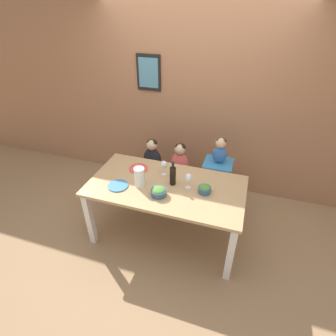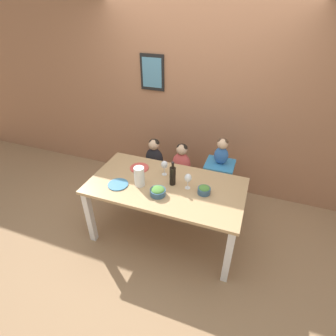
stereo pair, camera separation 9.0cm
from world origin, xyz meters
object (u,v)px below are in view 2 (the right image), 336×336
chair_right_highchair (219,174)px  person_child_left (154,155)px  chair_far_left (155,173)px  person_baby_right (222,150)px  paper_towel_roll (139,176)px  salad_bowl_small (204,190)px  salad_bowl_large (158,191)px  person_child_center (181,160)px  dinner_plate_front_left (118,184)px  dinner_plate_back_left (139,168)px  wine_glass_near (188,178)px  wine_glass_far (164,165)px  chair_far_center (181,178)px  wine_bottle (173,175)px

chair_right_highchair → person_child_left: person_child_left is taller
chair_far_left → person_baby_right: 1.06m
paper_towel_roll → salad_bowl_small: bearing=8.5°
chair_far_left → salad_bowl_large: 1.05m
person_child_left → person_baby_right: 0.94m
person_child_center → paper_towel_roll: size_ratio=2.03×
dinner_plate_front_left → dinner_plate_back_left: bearing=78.6°
person_baby_right → salad_bowl_large: person_baby_right is taller
chair_right_highchair → dinner_plate_back_left: bearing=-151.8°
chair_far_left → wine_glass_near: (0.67, -0.65, 0.51)m
chair_far_left → salad_bowl_small: 1.17m
wine_glass_far → chair_far_center: bearing=83.9°
chair_far_left → wine_glass_far: 0.79m
wine_bottle → salad_bowl_small: (0.37, -0.04, -0.07)m
dinner_plate_back_left → paper_towel_roll: bearing=-63.6°
chair_far_center → person_baby_right: 0.75m
wine_glass_far → salad_bowl_small: wine_glass_far is taller
chair_right_highchair → person_child_center: person_child_center is taller
chair_right_highchair → person_baby_right: (0.00, 0.00, 0.36)m
salad_bowl_large → dinner_plate_back_left: (-0.40, 0.39, -0.04)m
chair_right_highchair → salad_bowl_small: 0.72m
chair_far_left → person_child_center: 0.49m
wine_glass_far → dinner_plate_back_left: wine_glass_far is taller
person_child_center → salad_bowl_small: person_child_center is taller
wine_bottle → wine_glass_far: wine_bottle is taller
chair_far_center → person_child_center: size_ratio=1.01×
chair_far_left → dinner_plate_back_left: (0.01, -0.48, 0.38)m
person_child_center → paper_towel_roll: (-0.24, -0.78, 0.19)m
person_child_left → dinner_plate_back_left: person_child_left is taller
person_child_left → person_child_center: bearing=0.0°
wine_bottle → paper_towel_roll: 0.36m
wine_bottle → salad_bowl_small: size_ratio=2.08×
chair_right_highchair → chair_far_center: bearing=180.0°
wine_glass_near → salad_bowl_small: (0.19, -0.02, -0.09)m
person_baby_right → dinner_plate_front_left: 1.31m
salad_bowl_large → dinner_plate_front_left: bearing=179.3°
salad_bowl_large → dinner_plate_back_left: bearing=135.7°
salad_bowl_large → chair_right_highchair: bearing=60.4°
wine_glass_near → chair_right_highchair: bearing=70.2°
dinner_plate_front_left → salad_bowl_small: bearing=11.6°
person_child_center → wine_glass_near: (0.28, -0.65, 0.20)m
wine_glass_far → salad_bowl_large: (0.07, -0.38, -0.09)m
salad_bowl_large → wine_bottle: bearing=70.6°
dinner_plate_front_left → wine_bottle: bearing=22.0°
paper_towel_roll → salad_bowl_large: paper_towel_roll is taller
chair_far_left → dinner_plate_front_left: (-0.07, -0.87, 0.38)m
chair_far_left → dinner_plate_back_left: dinner_plate_back_left is taller
chair_right_highchair → wine_glass_near: wine_glass_near is taller
wine_glass_near → dinner_plate_front_left: (-0.74, -0.21, -0.12)m
salad_bowl_small → person_baby_right: bearing=86.0°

